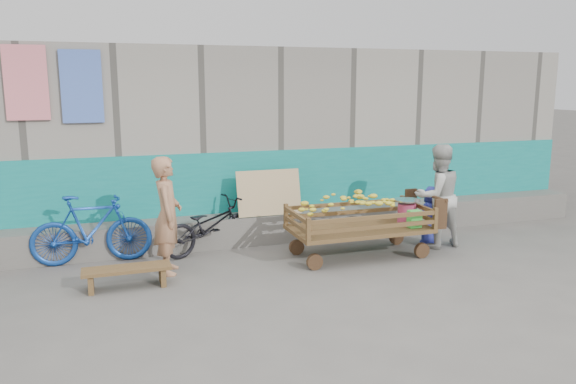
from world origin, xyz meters
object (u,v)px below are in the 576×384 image
object	(u,v)px
child	(431,215)
bicycle_dark	(209,226)
banana_cart	(357,214)
bicycle_blue	(91,229)
bench	(127,273)
vendor_man	(167,215)
woman	(437,196)

from	to	relation	value
child	bicycle_dark	world-z (taller)	child
banana_cart	bicycle_blue	distance (m)	3.68
banana_cart	child	bearing A→B (deg)	9.27
bicycle_dark	banana_cart	bearing A→B (deg)	-136.49
bench	vendor_man	xyz separation A→B (m)	(0.56, 0.42, 0.58)
woman	banana_cart	bearing A→B (deg)	1.23
child	vendor_man	bearing A→B (deg)	-10.43
bench	child	xyz separation A→B (m)	(4.55, 0.48, 0.26)
bicycle_dark	vendor_man	bearing A→B (deg)	114.88
child	bicycle_blue	bearing A→B (deg)	-18.89
bench	child	world-z (taller)	child
banana_cart	bicycle_dark	world-z (taller)	banana_cart
banana_cart	bench	distance (m)	3.22
bench	bicycle_blue	size ratio (longest dim) A/B	0.65
woman	bicycle_blue	distance (m)	5.01
banana_cart	woman	distance (m)	1.38
banana_cart	bicycle_dark	distance (m)	2.15
banana_cart	child	distance (m)	1.39
bicycle_dark	bicycle_blue	distance (m)	1.62
bicycle_blue	vendor_man	bearing A→B (deg)	-125.48
bench	bicycle_dark	world-z (taller)	bicycle_dark
vendor_man	child	distance (m)	4.00
bicycle_dark	bicycle_blue	xyz separation A→B (m)	(-1.62, 0.00, 0.08)
banana_cart	woman	xyz separation A→B (m)	(1.37, 0.09, 0.16)
vendor_man	bicycle_blue	bearing A→B (deg)	62.21
child	bench	bearing A→B (deg)	-5.29
bench	bicycle_dark	bearing A→B (deg)	42.84
woman	bench	bearing A→B (deg)	1.83
woman	bicycle_blue	size ratio (longest dim) A/B	0.97
child	bicycle_dark	distance (m)	3.39
woman	bicycle_blue	world-z (taller)	woman
vendor_man	bicycle_dark	world-z (taller)	vendor_man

